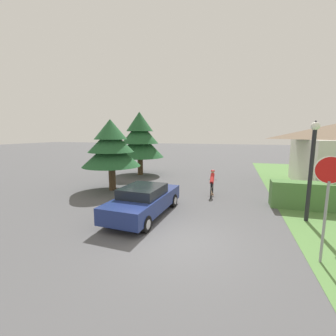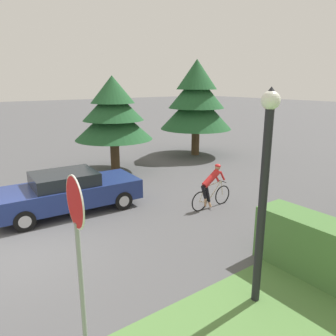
# 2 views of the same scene
# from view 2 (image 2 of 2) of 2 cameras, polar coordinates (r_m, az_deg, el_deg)

# --- Properties ---
(ground_plane) EXTENTS (140.00, 140.00, 0.00)m
(ground_plane) POSITION_cam_2_polar(r_m,az_deg,el_deg) (9.17, -23.93, -13.42)
(ground_plane) COLOR #515154
(sedan_left_lane) EXTENTS (2.05, 4.62, 1.33)m
(sedan_left_lane) POSITION_cam_2_polar(r_m,az_deg,el_deg) (11.18, -16.96, -3.94)
(sedan_left_lane) COLOR navy
(sedan_left_lane) RESTS_ON ground
(cyclist) EXTENTS (0.44, 1.76, 1.50)m
(cyclist) POSITION_cam_2_polar(r_m,az_deg,el_deg) (11.09, 7.57, -3.29)
(cyclist) COLOR black
(cyclist) RESTS_ON ground
(stop_sign) EXTENTS (0.74, 0.07, 2.98)m
(stop_sign) POSITION_cam_2_polar(r_m,az_deg,el_deg) (4.67, -15.46, -11.43)
(stop_sign) COLOR gray
(stop_sign) RESTS_ON ground
(street_lamp) EXTENTS (0.32, 0.32, 4.07)m
(street_lamp) POSITION_cam_2_polar(r_m,az_deg,el_deg) (6.05, 16.45, -1.92)
(street_lamp) COLOR black
(street_lamp) RESTS_ON ground
(conifer_tall_near) EXTENTS (3.60, 3.60, 4.43)m
(conifer_tall_near) POSITION_cam_2_polar(r_m,az_deg,el_deg) (15.49, -9.52, 9.47)
(conifer_tall_near) COLOR #4C3823
(conifer_tall_near) RESTS_ON ground
(conifer_tall_far) EXTENTS (4.04, 4.04, 5.36)m
(conifer_tall_far) POSITION_cam_2_polar(r_m,az_deg,el_deg) (18.88, 4.95, 11.76)
(conifer_tall_far) COLOR #4C3823
(conifer_tall_far) RESTS_ON ground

